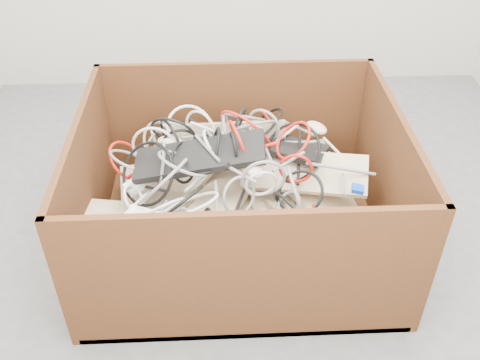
{
  "coord_description": "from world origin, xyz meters",
  "views": [
    {
      "loc": [
        -0.15,
        -1.62,
        1.61
      ],
      "look_at": [
        -0.07,
        0.07,
        0.3
      ],
      "focal_mm": 40.47,
      "sensor_mm": 36.0,
      "label": 1
    }
  ],
  "objects_px": {
    "cardboard_box": "(236,213)",
    "power_strip_left": "(157,171)",
    "power_strip_right": "(167,223)",
    "vga_plug": "(358,189)"
  },
  "relations": [
    {
      "from": "power_strip_right",
      "to": "vga_plug",
      "type": "xyz_separation_m",
      "value": [
        0.7,
        0.13,
        0.02
      ]
    },
    {
      "from": "power_strip_right",
      "to": "vga_plug",
      "type": "relative_size",
      "value": 6.36
    },
    {
      "from": "power_strip_left",
      "to": "power_strip_right",
      "type": "height_order",
      "value": "power_strip_left"
    },
    {
      "from": "cardboard_box",
      "to": "power_strip_right",
      "type": "distance_m",
      "value": 0.4
    },
    {
      "from": "cardboard_box",
      "to": "vga_plug",
      "type": "xyz_separation_m",
      "value": [
        0.45,
        -0.12,
        0.2
      ]
    },
    {
      "from": "cardboard_box",
      "to": "power_strip_left",
      "type": "distance_m",
      "value": 0.38
    },
    {
      "from": "vga_plug",
      "to": "cardboard_box",
      "type": "bearing_deg",
      "value": 176.49
    },
    {
      "from": "power_strip_left",
      "to": "power_strip_right",
      "type": "relative_size",
      "value": 0.95
    },
    {
      "from": "cardboard_box",
      "to": "power_strip_left",
      "type": "xyz_separation_m",
      "value": [
        -0.3,
        -0.01,
        0.23
      ]
    },
    {
      "from": "vga_plug",
      "to": "power_strip_right",
      "type": "bearing_deg",
      "value": -157.82
    }
  ]
}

